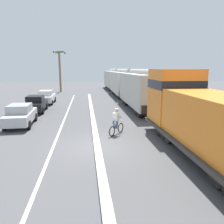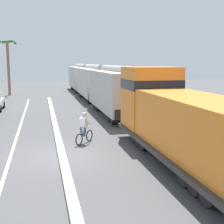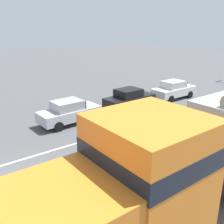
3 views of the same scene
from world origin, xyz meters
name	(u,v)px [view 3 (image 3 of 3)]	position (x,y,z in m)	size (l,w,h in m)	color
ground_plane	(20,189)	(0.00, 0.00, 0.00)	(120.00, 120.00, 0.00)	#4C4C4F
median_curb	(130,148)	(0.00, 6.00, 0.08)	(0.36, 36.00, 0.16)	beige
lane_stripe	(104,135)	(-2.40, 6.00, 0.00)	(0.14, 36.00, 0.01)	silver
parked_car_silver	(69,112)	(-5.45, 5.27, 0.82)	(1.97, 4.27, 1.62)	#B7BABF
parked_car_black	(129,99)	(-5.48, 10.65, 0.82)	(1.94, 4.25, 1.62)	black
parked_car_white	(174,90)	(-5.34, 15.79, 0.82)	(1.84, 4.20, 1.62)	silver
cyclist	(81,169)	(1.38, 2.13, 0.82)	(1.16, 1.34, 1.71)	black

